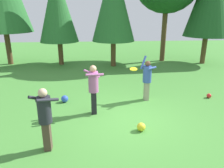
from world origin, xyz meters
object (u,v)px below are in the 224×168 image
Objects in this scene: person_thrower at (147,77)px; person_bystander at (93,86)px; person_catcher at (45,115)px; ball_red at (209,96)px; tree_left at (57,6)px; tree_center at (113,1)px; ball_yellow at (141,127)px; frisbee at (134,69)px; ball_blue at (65,99)px.

person_bystander is (-2.13, -1.10, 0.08)m from person_thrower.
person_bystander is (1.21, 2.04, 0.03)m from person_catcher.
person_bystander is at bearing -167.35° from ball_red.
person_catcher is 10.24m from tree_left.
person_thrower is at bearing -81.81° from tree_center.
ball_red is 10.37m from tree_left.
ball_yellow is (-0.71, -2.42, -0.83)m from person_thrower.
person_thrower reaches higher than person_catcher.
person_bystander is at bearing -18.83° from person_thrower.
person_catcher is at bearing -105.29° from tree_center.
ball_red is (3.36, 0.69, -1.40)m from frisbee.
tree_left reaches higher than person_bystander.
ball_blue reaches higher than ball_yellow.
tree_center reaches higher than frisbee.
ball_red is 7.96m from tree_center.
ball_blue is at bearing -112.41° from tree_center.
ball_red is at bearing 35.30° from ball_yellow.
person_bystander is 5.01m from ball_red.
ball_red is (2.67, -0.03, -0.87)m from person_thrower.
ball_yellow is at bearing 27.43° from person_thrower.
tree_center is (-0.85, 5.93, 3.07)m from person_thrower.
ball_blue is 5.97m from ball_red.
tree_left reaches higher than person_catcher.
tree_center reaches higher than person_thrower.
frisbee is (-0.69, -0.72, 0.53)m from person_thrower.
frisbee reaches higher than ball_yellow.
ball_red is at bearing -43.57° from tree_left.
person_bystander is 6.28× the size of ball_blue.
person_thrower reaches higher than ball_red.
person_catcher reaches higher than frisbee.
person_bystander reaches higher than ball_yellow.
person_catcher is at bearing -137.48° from frisbee.
person_catcher is 3.62m from frisbee.
person_catcher reaches higher than ball_yellow.
frisbee is at bearing -15.27° from ball_blue.
tree_left is (-2.23, 7.77, 2.72)m from person_bystander.
person_bystander is at bearing 16.90° from person_catcher.
frisbee reaches higher than ball_blue.
frisbee is (1.44, 0.39, 0.45)m from person_bystander.
frisbee is 3.70m from ball_red.
ball_blue is 0.04× the size of tree_center.
tree_center is (-3.53, 5.95, 3.94)m from ball_red.
ball_red is at bearing -0.22° from ball_blue.
ball_yellow is 10.44m from tree_left.
person_bystander is 2.14m from ball_yellow.
person_thrower is 9.31× the size of ball_red.
person_catcher is at bearing -90.62° from ball_blue.
frisbee is at bearing -0.00° from person_catcher.
ball_blue is (-3.30, -0.00, -0.82)m from person_thrower.
tree_left is (-7.03, 6.69, 3.67)m from ball_red.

